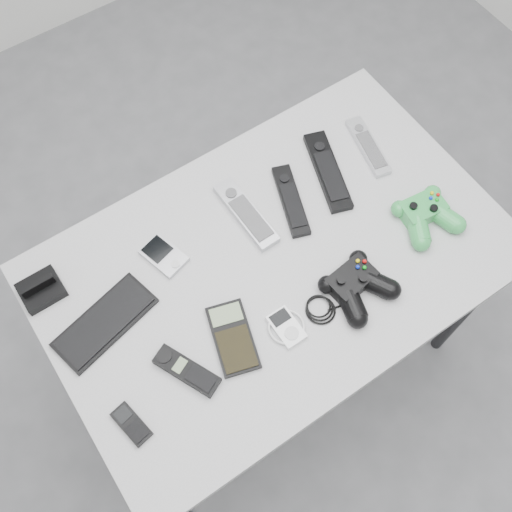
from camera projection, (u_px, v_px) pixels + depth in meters
floor at (266, 328)px, 2.12m from camera, size 3.50×3.50×0.00m
desk at (274, 271)px, 1.48m from camera, size 1.10×0.71×0.74m
pda_keyboard at (105, 322)px, 1.34m from camera, size 0.26×0.15×0.01m
dock_bracket at (40, 288)px, 1.36m from camera, size 0.09×0.08×0.05m
pda at (164, 255)px, 1.42m from camera, size 0.09×0.12×0.02m
remote_silver_a at (246, 213)px, 1.46m from camera, size 0.06×0.21×0.02m
remote_black_a at (291, 200)px, 1.48m from camera, size 0.11×0.21×0.02m
remote_black_b at (328, 171)px, 1.52m from camera, size 0.13×0.24×0.02m
remote_silver_b at (368, 146)px, 1.55m from camera, size 0.08×0.19×0.02m
mobile_phone at (131, 424)px, 1.25m from camera, size 0.06×0.10×0.02m
cordless_handset at (187, 371)px, 1.29m from camera, size 0.11×0.16×0.02m
calculator at (233, 337)px, 1.33m from camera, size 0.13×0.18×0.02m
mp3_player at (286, 327)px, 1.34m from camera, size 0.08×0.09×0.02m
controller_black at (356, 284)px, 1.37m from camera, size 0.28×0.19×0.05m
controller_green at (426, 213)px, 1.45m from camera, size 0.17×0.17×0.05m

